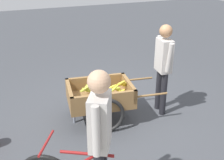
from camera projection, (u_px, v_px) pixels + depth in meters
The scene contains 4 objects.
ground_plane at pixel (120, 117), 5.10m from camera, with size 24.00×24.00×0.00m, color #3D3F44.
fruit_cart at pixel (101, 97), 4.85m from camera, with size 1.74×1.02×0.73m.
vendor_person at pixel (163, 62), 4.88m from camera, with size 0.25×0.56×1.65m.
cyclist_person at pixel (100, 131), 2.88m from camera, with size 0.34×0.49×1.72m.
Camera 1 is at (1.80, 3.99, 2.70)m, focal length 44.62 mm.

